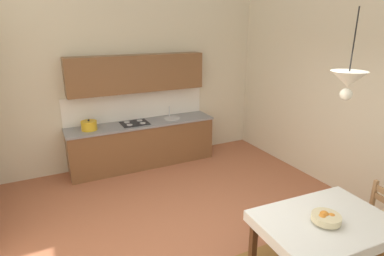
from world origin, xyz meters
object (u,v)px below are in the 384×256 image
pendant_lamp (348,80)px  dining_table (325,229)px  kitchen_cabinetry (141,124)px  fruit_bowl (326,218)px

pendant_lamp → dining_table: bearing=41.6°
kitchen_cabinetry → dining_table: (0.81, -3.86, -0.22)m
fruit_bowl → pendant_lamp: 1.45m
kitchen_cabinetry → fruit_bowl: bearing=-79.0°
kitchen_cabinetry → dining_table: size_ratio=1.96×
dining_table → pendant_lamp: bearing=-138.4°
kitchen_cabinetry → fruit_bowl: (0.76, -3.90, -0.04)m
dining_table → fruit_bowl: size_ratio=4.93×
kitchen_cabinetry → dining_table: bearing=-78.2°
fruit_bowl → kitchen_cabinetry: bearing=101.0°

